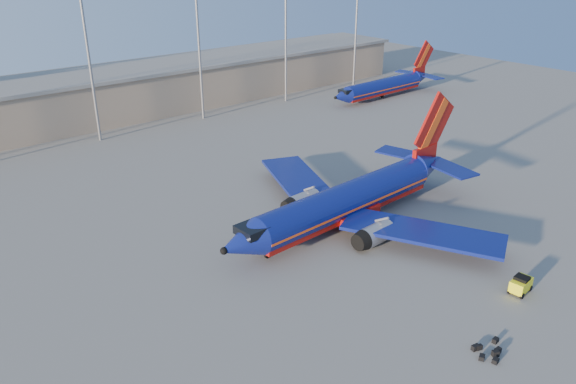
% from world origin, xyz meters
% --- Properties ---
extents(ground, '(220.00, 220.00, 0.00)m').
position_xyz_m(ground, '(0.00, 0.00, 0.00)').
color(ground, slate).
rests_on(ground, ground).
extents(terminal_building, '(122.00, 16.00, 8.50)m').
position_xyz_m(terminal_building, '(10.00, 58.00, 4.32)').
color(terminal_building, gray).
rests_on(terminal_building, ground).
extents(light_mast_row, '(101.60, 1.60, 28.65)m').
position_xyz_m(light_mast_row, '(5.00, 46.00, 17.55)').
color(light_mast_row, gray).
rests_on(light_mast_row, ground).
extents(aircraft_main, '(37.95, 36.48, 12.85)m').
position_xyz_m(aircraft_main, '(5.65, -1.51, 2.74)').
color(aircraft_main, navy).
rests_on(aircraft_main, ground).
extents(aircraft_second, '(31.19, 12.15, 10.56)m').
position_xyz_m(aircraft_second, '(53.08, 34.90, 2.42)').
color(aircraft_second, navy).
rests_on(aircraft_second, ground).
extents(baggage_tug, '(2.47, 1.63, 1.69)m').
position_xyz_m(baggage_tug, '(7.20, -22.09, 0.88)').
color(baggage_tug, '#FEFA16').
rests_on(baggage_tug, ground).
extents(luggage_pile, '(3.29, 2.35, 0.50)m').
position_xyz_m(luggage_pile, '(-2.67, -25.05, 0.22)').
color(luggage_pile, black).
rests_on(luggage_pile, ground).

